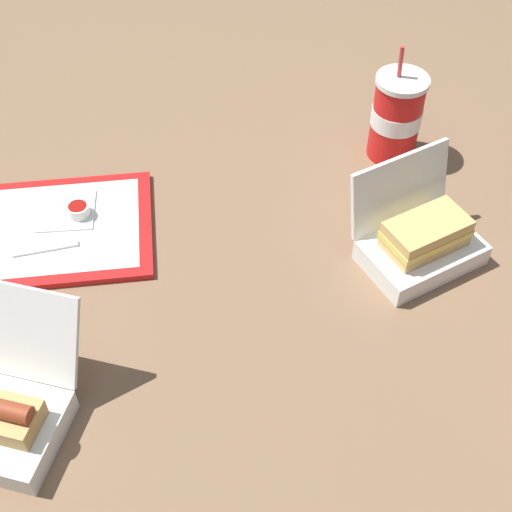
% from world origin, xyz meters
% --- Properties ---
extents(ground_plane, '(3.20, 3.20, 0.00)m').
position_xyz_m(ground_plane, '(0.00, 0.00, 0.00)').
color(ground_plane, brown).
extents(food_tray, '(0.39, 0.29, 0.01)m').
position_xyz_m(food_tray, '(0.34, -0.18, 0.01)').
color(food_tray, red).
rests_on(food_tray, ground_plane).
extents(ketchup_cup, '(0.04, 0.04, 0.02)m').
position_xyz_m(ketchup_cup, '(0.27, -0.19, 0.03)').
color(ketchup_cup, white).
rests_on(ketchup_cup, food_tray).
extents(napkin_stack, '(0.11, 0.11, 0.00)m').
position_xyz_m(napkin_stack, '(0.30, -0.21, 0.02)').
color(napkin_stack, white).
rests_on(napkin_stack, food_tray).
extents(plastic_fork, '(0.11, 0.02, 0.00)m').
position_xyz_m(plastic_fork, '(0.33, -0.12, 0.02)').
color(plastic_fork, white).
rests_on(plastic_fork, food_tray).
extents(clamshell_sandwich_left, '(0.23, 0.21, 0.16)m').
position_xyz_m(clamshell_sandwich_left, '(-0.28, 0.01, 0.04)').
color(clamshell_sandwich_left, white).
rests_on(clamshell_sandwich_left, ground_plane).
extents(soda_cup_right, '(0.10, 0.10, 0.23)m').
position_xyz_m(soda_cup_right, '(-0.33, -0.26, 0.09)').
color(soda_cup_right, red).
rests_on(soda_cup_right, ground_plane).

